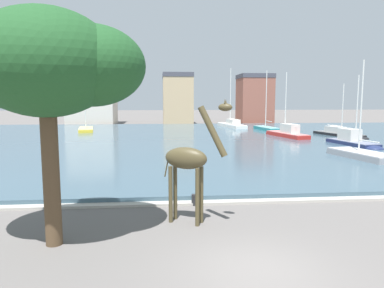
# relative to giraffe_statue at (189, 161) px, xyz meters

# --- Properties ---
(ground_plane) EXTENTS (300.00, 300.00, 0.00)m
(ground_plane) POSITION_rel_giraffe_statue_xyz_m (1.52, -3.98, -2.40)
(ground_plane) COLOR #605B59
(harbor_water) EXTENTS (89.23, 48.98, 0.31)m
(harbor_water) POSITION_rel_giraffe_statue_xyz_m (1.52, 27.12, -2.25)
(harbor_water) COLOR #3D5666
(harbor_water) RESTS_ON ground
(quay_edge_coping) EXTENTS (89.23, 0.50, 0.12)m
(quay_edge_coping) POSITION_rel_giraffe_statue_xyz_m (1.52, 2.38, -2.34)
(quay_edge_coping) COLOR #ADA89E
(quay_edge_coping) RESTS_ON ground
(giraffe_statue) EXTENTS (2.53, 1.62, 4.70)m
(giraffe_statue) POSITION_rel_giraffe_statue_xyz_m (0.00, 0.00, 0.00)
(giraffe_statue) COLOR #4C4228
(giraffe_statue) RESTS_ON ground
(sailboat_yellow) EXTENTS (2.98, 7.22, 9.32)m
(sailboat_yellow) POSITION_rel_giraffe_statue_xyz_m (-11.44, 38.05, -1.97)
(sailboat_yellow) COLOR gold
(sailboat_yellow) RESTS_ON ground
(sailboat_white) EXTENTS (3.42, 9.89, 9.61)m
(sailboat_white) POSITION_rel_giraffe_statue_xyz_m (10.23, 43.71, -1.85)
(sailboat_white) COLOR white
(sailboat_white) RESTS_ON ground
(sailboat_teal) EXTENTS (2.41, 6.96, 8.75)m
(sailboat_teal) POSITION_rel_giraffe_statue_xyz_m (14.07, 37.25, -1.96)
(sailboat_teal) COLOR teal
(sailboat_teal) RESTS_ON ground
(sailboat_grey) EXTENTS (3.20, 6.65, 7.59)m
(sailboat_grey) POSITION_rel_giraffe_statue_xyz_m (13.95, 12.68, -1.97)
(sailboat_grey) COLOR #939399
(sailboat_grey) RESTS_ON ground
(sailboat_black) EXTENTS (3.68, 8.28, 6.54)m
(sailboat_black) POSITION_rel_giraffe_statue_xyz_m (20.65, 27.87, -1.93)
(sailboat_black) COLOR black
(sailboat_black) RESTS_ON ground
(sailboat_navy) EXTENTS (2.65, 6.96, 6.95)m
(sailboat_navy) POSITION_rel_giraffe_statue_xyz_m (17.56, 19.43, -1.81)
(sailboat_navy) COLOR navy
(sailboat_navy) RESTS_ON ground
(sailboat_red) EXTENTS (3.19, 8.11, 7.85)m
(sailboat_red) POSITION_rel_giraffe_statue_xyz_m (13.75, 28.03, -1.79)
(sailboat_red) COLOR red
(sailboat_red) RESTS_ON ground
(shade_tree) EXTENTS (6.00, 4.44, 7.45)m
(shade_tree) POSITION_rel_giraffe_statue_xyz_m (-4.55, -1.56, 3.33)
(shade_tree) COLOR brown
(shade_tree) RESTS_ON ground
(mooring_bollard) EXTENTS (0.24, 0.24, 0.50)m
(mooring_bollard) POSITION_rel_giraffe_statue_xyz_m (0.40, 2.23, -2.15)
(mooring_bollard) COLOR #232326
(mooring_bollard) RESTS_ON ground
(townhouse_tall_gabled) EXTENTS (8.74, 7.99, 11.62)m
(townhouse_tall_gabled) POSITION_rel_giraffe_statue_xyz_m (-13.79, 56.24, 3.42)
(townhouse_tall_gabled) COLOR beige
(townhouse_tall_gabled) RESTS_ON ground
(townhouse_end_terrace) EXTENTS (5.56, 7.03, 9.54)m
(townhouse_end_terrace) POSITION_rel_giraffe_statue_xyz_m (2.31, 54.54, 2.38)
(townhouse_end_terrace) COLOR tan
(townhouse_end_terrace) RESTS_ON ground
(townhouse_wide_warehouse) EXTENTS (6.27, 6.59, 9.52)m
(townhouse_wide_warehouse) POSITION_rel_giraffe_statue_xyz_m (17.39, 55.69, 2.37)
(townhouse_wide_warehouse) COLOR #8E5142
(townhouse_wide_warehouse) RESTS_ON ground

